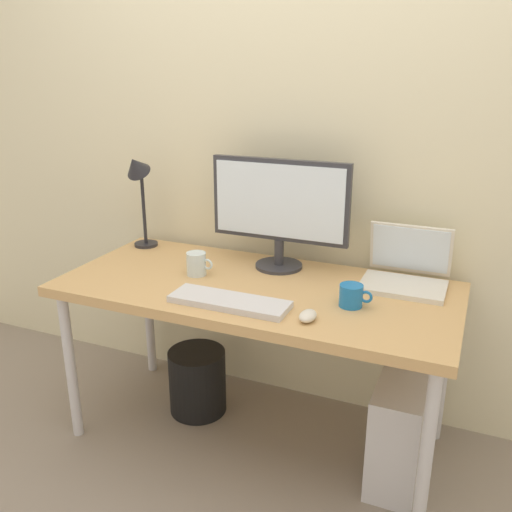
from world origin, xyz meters
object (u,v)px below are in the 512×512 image
Objects in this scene: monitor at (279,207)px; mouse at (308,316)px; desk at (256,298)px; computer_tower at (398,432)px; wastebasket at (198,381)px; glass_cup at (197,264)px; desk_lamp at (138,180)px; keyboard at (229,302)px; coffee_mug at (352,296)px; laptop at (406,270)px.

mouse is (0.27, -0.45, -0.25)m from monitor.
mouse reaches higher than desk.
desk is 3.70× the size of computer_tower.
computer_tower reaches higher than wastebasket.
glass_cup is 0.27× the size of computer_tower.
desk is at bearing -12.34° from wastebasket.
desk_lamp is at bearing 161.96° from desk.
coffee_mug reaches higher than keyboard.
keyboard is (-0.03, -0.43, -0.25)m from monitor.
keyboard is 0.82m from computer_tower.
coffee_mug is at bearing -9.80° from wastebasket.
monitor is at bearing 37.41° from glass_cup.
desk is 0.60m from wastebasket.
glass_cup is at bearing 174.80° from coffee_mug.
monitor is 1.97× the size of wastebasket.
laptop reaches higher than glass_cup.
mouse is 0.20m from coffee_mug.
desk_lamp is (-1.22, -0.02, 0.26)m from laptop.
keyboard is (-0.55, -0.45, -0.05)m from laptop.
computer_tower is at bearing -11.03° from desk_lamp.
mouse is (0.30, -0.01, 0.01)m from keyboard.
desk reaches higher than computer_tower.
laptop is 0.76× the size of computer_tower.
monitor reaches higher than desk.
laptop is 0.73× the size of keyboard.
laptop is 3.56× the size of mouse.
laptop is 2.78× the size of glass_cup.
mouse is at bearing -118.59° from laptop.
laptop is (0.53, 0.02, -0.21)m from monitor.
computer_tower is 1.40× the size of wastebasket.
computer_tower is (1.28, -0.25, -0.82)m from desk_lamp.
computer_tower is (0.86, -0.03, -0.54)m from glass_cup.
laptop is 0.71m from keyboard.
mouse is (0.29, -0.23, 0.07)m from desk.
coffee_mug is at bearing -173.02° from computer_tower.
monitor is 1.84× the size of laptop.
mouse is 0.78× the size of glass_cup.
computer_tower is (0.59, -0.25, -0.76)m from monitor.
laptop reaches higher than computer_tower.
monitor reaches higher than laptop.
laptop is 0.33m from coffee_mug.
glass_cup is at bearing 178.50° from desk.
monitor reaches higher than computer_tower.
keyboard reaches higher than desk.
mouse is at bearing -38.23° from desk.
coffee_mug is 0.66m from glass_cup.
coffee_mug is (0.41, 0.16, 0.03)m from keyboard.
desk_lamp reaches higher than glass_cup.
coffee_mug is (0.39, -0.05, 0.10)m from desk.
coffee_mug reaches higher than desk.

